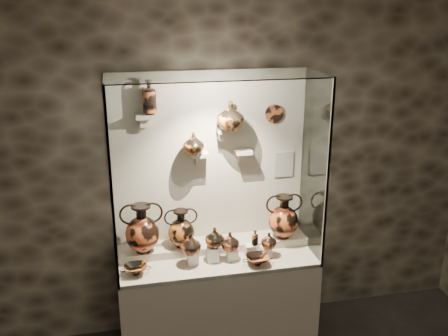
# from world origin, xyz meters

# --- Properties ---
(wall_back) EXTENTS (5.00, 0.02, 3.20)m
(wall_back) POSITION_xyz_m (0.00, 2.50, 1.60)
(wall_back) COLOR #2E251D
(wall_back) RESTS_ON ground
(plinth) EXTENTS (1.70, 0.60, 0.80)m
(plinth) POSITION_xyz_m (0.00, 2.18, 0.40)
(plinth) COLOR #BDB198
(plinth) RESTS_ON floor
(front_tier) EXTENTS (1.68, 0.58, 0.03)m
(front_tier) POSITION_xyz_m (0.00, 2.18, 0.82)
(front_tier) COLOR #B9A98F
(front_tier) RESTS_ON plinth
(rear_tier) EXTENTS (1.70, 0.25, 0.10)m
(rear_tier) POSITION_xyz_m (0.00, 2.35, 0.85)
(rear_tier) COLOR #B9A98F
(rear_tier) RESTS_ON plinth
(back_panel) EXTENTS (1.70, 0.03, 1.60)m
(back_panel) POSITION_xyz_m (0.00, 2.50, 1.60)
(back_panel) COLOR #BDB198
(back_panel) RESTS_ON plinth
(glass_front) EXTENTS (1.70, 0.01, 1.60)m
(glass_front) POSITION_xyz_m (0.00, 1.88, 1.60)
(glass_front) COLOR white
(glass_front) RESTS_ON plinth
(glass_left) EXTENTS (0.01, 0.60, 1.60)m
(glass_left) POSITION_xyz_m (-0.85, 2.18, 1.60)
(glass_left) COLOR white
(glass_left) RESTS_ON plinth
(glass_right) EXTENTS (0.01, 0.60, 1.60)m
(glass_right) POSITION_xyz_m (0.85, 2.18, 1.60)
(glass_right) COLOR white
(glass_right) RESTS_ON plinth
(glass_top) EXTENTS (1.70, 0.60, 0.01)m
(glass_top) POSITION_xyz_m (0.00, 2.18, 2.40)
(glass_top) COLOR white
(glass_top) RESTS_ON back_panel
(frame_post_left) EXTENTS (0.02, 0.02, 1.60)m
(frame_post_left) POSITION_xyz_m (-0.84, 1.89, 1.60)
(frame_post_left) COLOR gray
(frame_post_left) RESTS_ON plinth
(frame_post_right) EXTENTS (0.02, 0.02, 1.60)m
(frame_post_right) POSITION_xyz_m (0.84, 1.89, 1.60)
(frame_post_right) COLOR gray
(frame_post_right) RESTS_ON plinth
(pedestal_a) EXTENTS (0.09, 0.09, 0.10)m
(pedestal_a) POSITION_xyz_m (-0.22, 2.13, 0.88)
(pedestal_a) COLOR silver
(pedestal_a) RESTS_ON front_tier
(pedestal_b) EXTENTS (0.09, 0.09, 0.13)m
(pedestal_b) POSITION_xyz_m (-0.05, 2.13, 0.90)
(pedestal_b) COLOR silver
(pedestal_b) RESTS_ON front_tier
(pedestal_c) EXTENTS (0.09, 0.09, 0.09)m
(pedestal_c) POSITION_xyz_m (0.12, 2.13, 0.88)
(pedestal_c) COLOR silver
(pedestal_c) RESTS_ON front_tier
(pedestal_d) EXTENTS (0.09, 0.09, 0.12)m
(pedestal_d) POSITION_xyz_m (0.28, 2.13, 0.89)
(pedestal_d) COLOR silver
(pedestal_d) RESTS_ON front_tier
(pedestal_e) EXTENTS (0.09, 0.09, 0.08)m
(pedestal_e) POSITION_xyz_m (0.42, 2.13, 0.87)
(pedestal_e) COLOR silver
(pedestal_e) RESTS_ON front_tier
(bracket_ul) EXTENTS (0.14, 0.12, 0.04)m
(bracket_ul) POSITION_xyz_m (-0.55, 2.42, 2.05)
(bracket_ul) COLOR #BDB198
(bracket_ul) RESTS_ON back_panel
(bracket_ca) EXTENTS (0.14, 0.12, 0.04)m
(bracket_ca) POSITION_xyz_m (-0.10, 2.42, 1.70)
(bracket_ca) COLOR #BDB198
(bracket_ca) RESTS_ON back_panel
(bracket_cb) EXTENTS (0.10, 0.12, 0.04)m
(bracket_cb) POSITION_xyz_m (0.10, 2.42, 1.90)
(bracket_cb) COLOR #BDB198
(bracket_cb) RESTS_ON back_panel
(bracket_cc) EXTENTS (0.14, 0.12, 0.04)m
(bracket_cc) POSITION_xyz_m (0.28, 2.42, 1.70)
(bracket_cc) COLOR #BDB198
(bracket_cc) RESTS_ON back_panel
(amphora_left) EXTENTS (0.39, 0.39, 0.43)m
(amphora_left) POSITION_xyz_m (-0.62, 2.30, 1.12)
(amphora_left) COLOR #BE4D24
(amphora_left) RESTS_ON rear_tier
(amphora_mid) EXTENTS (0.36, 0.36, 0.34)m
(amphora_mid) POSITION_xyz_m (-0.29, 2.32, 1.07)
(amphora_mid) COLOR #B65720
(amphora_mid) RESTS_ON rear_tier
(amphora_right) EXTENTS (0.42, 0.42, 0.40)m
(amphora_right) POSITION_xyz_m (0.63, 2.31, 1.10)
(amphora_right) COLOR #BE4D24
(amphora_right) RESTS_ON rear_tier
(jug_a) EXTENTS (0.23, 0.23, 0.18)m
(jug_a) POSITION_xyz_m (-0.24, 2.11, 1.02)
(jug_a) COLOR #BE4D24
(jug_a) RESTS_ON pedestal_a
(jug_b) EXTENTS (0.20, 0.20, 0.17)m
(jug_b) POSITION_xyz_m (-0.03, 2.15, 1.05)
(jug_b) COLOR #B65720
(jug_b) RESTS_ON pedestal_b
(jug_c) EXTENTS (0.19, 0.19, 0.16)m
(jug_c) POSITION_xyz_m (0.10, 2.13, 1.00)
(jug_c) COLOR #BE4D24
(jug_c) RESTS_ON pedestal_c
(jug_e) EXTENTS (0.15, 0.15, 0.14)m
(jug_e) POSITION_xyz_m (0.44, 2.12, 0.98)
(jug_e) COLOR #BE4D24
(jug_e) RESTS_ON pedestal_e
(lekythos_small) EXTENTS (0.07, 0.07, 0.15)m
(lekythos_small) POSITION_xyz_m (0.32, 2.11, 1.03)
(lekythos_small) COLOR #B65720
(lekythos_small) RESTS_ON pedestal_d
(kylix_left) EXTENTS (0.28, 0.26, 0.09)m
(kylix_left) POSITION_xyz_m (-0.70, 2.05, 0.88)
(kylix_left) COLOR #B65720
(kylix_left) RESTS_ON front_tier
(kylix_right) EXTENTS (0.29, 0.26, 0.10)m
(kylix_right) POSITION_xyz_m (0.31, 1.99, 0.88)
(kylix_right) COLOR #BE4D24
(kylix_right) RESTS_ON front_tier
(lekythos_tall) EXTENTS (0.14, 0.14, 0.31)m
(lekythos_tall) POSITION_xyz_m (-0.50, 2.41, 2.22)
(lekythos_tall) COLOR #BE4D24
(lekythos_tall) RESTS_ON bracket_ul
(ovoid_vase_a) EXTENTS (0.20, 0.20, 0.19)m
(ovoid_vase_a) POSITION_xyz_m (-0.16, 2.38, 1.81)
(ovoid_vase_a) COLOR #B65720
(ovoid_vase_a) RESTS_ON bracket_ca
(ovoid_vase_b) EXTENTS (0.28, 0.28, 0.24)m
(ovoid_vase_b) POSITION_xyz_m (0.15, 2.36, 2.04)
(ovoid_vase_b) COLOR #B65720
(ovoid_vase_b) RESTS_ON bracket_cb
(wall_plate) EXTENTS (0.16, 0.02, 0.16)m
(wall_plate) POSITION_xyz_m (0.57, 2.47, 2.01)
(wall_plate) COLOR #92401C
(wall_plate) RESTS_ON back_panel
(info_placard) EXTENTS (0.18, 0.01, 0.23)m
(info_placard) POSITION_xyz_m (0.68, 2.47, 1.54)
(info_placard) COLOR beige
(info_placard) RESTS_ON back_panel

